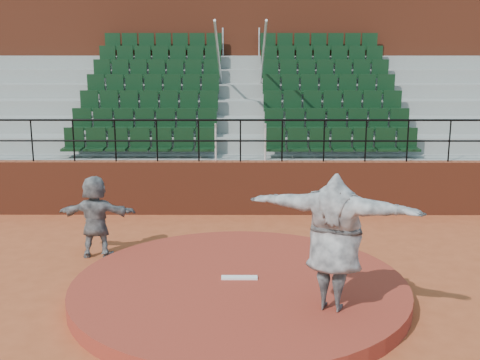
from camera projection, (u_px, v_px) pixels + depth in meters
name	position (u px, v px, depth m)	size (l,w,h in m)	color
ground	(239.00, 296.00, 9.89)	(90.00, 90.00, 0.00)	#A84926
pitchers_mound	(239.00, 289.00, 9.86)	(5.50, 5.50, 0.25)	maroon
pitching_rubber	(239.00, 278.00, 9.97)	(0.60, 0.15, 0.03)	white
boundary_wall	(240.00, 188.00, 14.62)	(24.00, 0.30, 1.30)	maroon
wall_railing	(240.00, 131.00, 14.32)	(24.04, 0.05, 1.03)	black
seating_deck	(241.00, 134.00, 18.00)	(24.00, 5.97, 4.63)	gray
press_box_facade	(241.00, 59.00, 21.40)	(24.00, 3.00, 7.10)	maroon
pitcher	(334.00, 242.00, 8.64)	(2.50, 0.68, 2.03)	black
fielder	(96.00, 216.00, 11.59)	(1.50, 0.48, 1.62)	black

